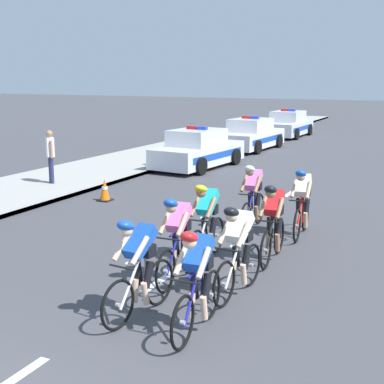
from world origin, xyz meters
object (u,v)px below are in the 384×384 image
at_px(cyclist_second, 197,279).
at_px(police_car_second, 251,135).
at_px(cyclist_fourth, 238,249).
at_px(traffic_cone_near, 105,190).
at_px(police_car_third, 288,125).
at_px(cyclist_fifth, 206,221).
at_px(cyclist_seventh, 253,196).
at_px(cyclist_eighth, 302,202).
at_px(cyclist_third, 178,238).
at_px(police_car_nearest, 198,150).
at_px(cyclist_lead, 138,266).
at_px(spectator_closest, 50,153).
at_px(cyclist_sixth, 273,221).

xyz_separation_m(cyclist_second, police_car_second, (-5.91, 18.44, -0.11)).
relative_size(cyclist_fourth, traffic_cone_near, 2.69).
bearing_deg(police_car_third, cyclist_fifth, -77.73).
distance_m(cyclist_seventh, cyclist_eighth, 1.17).
relative_size(cyclist_third, traffic_cone_near, 2.69).
bearing_deg(cyclist_seventh, police_car_nearest, 123.50).
bearing_deg(police_car_nearest, cyclist_lead, -68.42).
bearing_deg(cyclist_second, spectator_closest, 139.89).
distance_m(police_car_second, spectator_closest, 11.56).
distance_m(cyclist_second, police_car_second, 19.36).
relative_size(cyclist_seventh, police_car_nearest, 0.38).
xyz_separation_m(cyclist_fifth, traffic_cone_near, (-4.69, 3.41, -0.48)).
distance_m(police_car_second, police_car_third, 6.29).
distance_m(cyclist_fifth, police_car_second, 16.33).
relative_size(cyclist_seventh, spectator_closest, 1.03).
bearing_deg(spectator_closest, cyclist_fifth, -30.59).
height_order(cyclist_second, spectator_closest, spectator_closest).
height_order(cyclist_seventh, traffic_cone_near, cyclist_seventh).
height_order(cyclist_lead, police_car_second, police_car_second).
height_order(cyclist_second, cyclist_seventh, same).
relative_size(police_car_second, spectator_closest, 2.68).
height_order(cyclist_lead, cyclist_eighth, same).
bearing_deg(cyclist_third, police_car_third, 101.72).
relative_size(cyclist_lead, cyclist_eighth, 1.00).
relative_size(cyclist_fifth, cyclist_sixth, 1.00).
xyz_separation_m(cyclist_eighth, police_car_second, (-5.97, 13.25, -0.11)).
height_order(cyclist_sixth, police_car_second, police_car_second).
bearing_deg(cyclist_eighth, cyclist_fourth, -90.55).
relative_size(cyclist_eighth, police_car_second, 0.38).
bearing_deg(cyclist_second, cyclist_lead, 174.07).
distance_m(cyclist_fourth, cyclist_eighth, 3.73).
bearing_deg(police_car_second, cyclist_sixth, -68.64).
bearing_deg(cyclist_lead, cyclist_seventh, 91.34).
distance_m(cyclist_eighth, police_car_second, 14.54).
bearing_deg(police_car_nearest, spectator_closest, -116.08).
xyz_separation_m(cyclist_third, police_car_nearest, (-4.81, 10.99, -0.11)).
bearing_deg(cyclist_fourth, cyclist_third, 174.68).
xyz_separation_m(cyclist_fourth, cyclist_eighth, (0.04, 3.73, 0.00)).
distance_m(cyclist_sixth, police_car_third, 22.21).
xyz_separation_m(cyclist_seventh, police_car_nearest, (-4.80, 7.25, -0.11)).
relative_size(cyclist_seventh, traffic_cone_near, 2.69).
distance_m(cyclist_fourth, traffic_cone_near, 7.58).
distance_m(cyclist_lead, police_car_third, 25.12).
relative_size(cyclist_seventh, cyclist_eighth, 1.00).
relative_size(cyclist_lead, police_car_nearest, 0.38).
distance_m(cyclist_lead, cyclist_third, 1.47).
height_order(police_car_nearest, police_car_third, same).
bearing_deg(traffic_cone_near, police_car_nearest, 90.65).
relative_size(cyclist_lead, police_car_second, 0.38).
height_order(cyclist_fourth, police_car_second, police_car_second).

